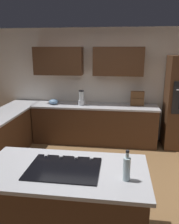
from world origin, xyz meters
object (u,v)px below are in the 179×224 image
at_px(cooktop, 64,168).
at_px(mixing_bowl, 54,102).
at_px(second_bottle, 127,168).
at_px(blender, 81,99).
at_px(spice_rack, 137,99).

bearing_deg(cooktop, mixing_bowl, -71.74).
bearing_deg(second_bottle, blender, -72.45).
distance_m(mixing_bowl, second_bottle, 3.39).
xyz_separation_m(cooktop, spice_rack, (-0.96, -2.96, 0.16)).
relative_size(blender, spice_rack, 1.04).
distance_m(cooktop, mixing_bowl, 3.00).
relative_size(cooktop, second_bottle, 2.42).
height_order(cooktop, mixing_bowl, mixing_bowl).
height_order(cooktop, second_bottle, second_bottle).
distance_m(blender, spice_rack, 1.25).
bearing_deg(mixing_bowl, cooktop, 108.26).
relative_size(spice_rack, second_bottle, 1.04).
xyz_separation_m(cooktop, blender, (0.29, -2.85, 0.14)).
distance_m(blender, mixing_bowl, 0.66).
xyz_separation_m(mixing_bowl, second_bottle, (-1.59, 2.99, 0.07)).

